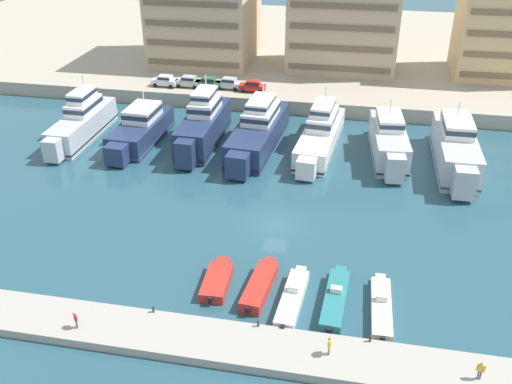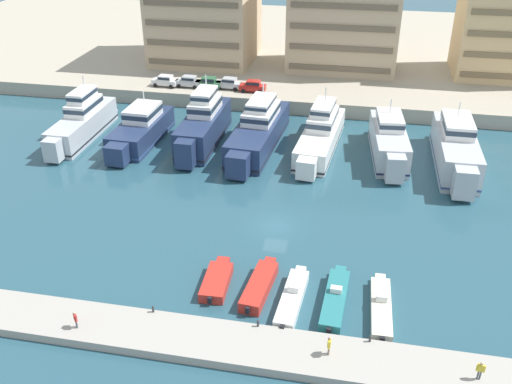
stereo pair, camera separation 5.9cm
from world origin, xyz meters
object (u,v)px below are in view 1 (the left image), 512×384
Objects in this scene: motorboat_teal_center_left at (335,299)px; pedestrian_far_side at (481,369)px; yacht_navy_left at (140,129)px; yacht_silver_mid_right at (455,148)px; motorboat_red_left at (260,286)px; motorboat_white_mid_left at (292,298)px; car_red_center at (253,86)px; pedestrian_mid_deck at (76,318)px; car_silver_center_left at (229,83)px; car_silver_left at (188,81)px; yacht_silver_center_right at (389,141)px; pedestrian_near_edge at (330,344)px; yacht_silver_far_left at (82,121)px; motorboat_red_far_left at (217,281)px; motorboat_cream_center at (381,307)px; yacht_navy_mid_left at (203,125)px; yacht_white_center at (320,134)px; car_green_mid_left at (208,82)px; yacht_navy_center_left at (258,131)px; car_white_far_left at (165,80)px.

motorboat_teal_center_left is 12.80m from pedestrian_far_side.
yacht_silver_mid_right reaches higher than yacht_navy_left.
motorboat_white_mid_left reaches higher than motorboat_red_left.
motorboat_white_mid_left is (-16.25, -30.02, -1.87)m from yacht_silver_mid_right.
motorboat_white_mid_left is at bearing -74.63° from car_red_center.
car_silver_center_left is at bearing 90.57° from pedestrian_mid_deck.
car_silver_left reaches higher than pedestrian_mid_deck.
pedestrian_near_edge is at bearing -96.94° from yacht_silver_center_right.
motorboat_red_far_left is at bearing -46.83° from yacht_silver_far_left.
yacht_silver_center_right is (41.61, 1.79, -0.14)m from yacht_silver_far_left.
car_silver_left is at bearing 120.28° from motorboat_teal_center_left.
car_silver_left is (-26.95, 46.16, 2.60)m from motorboat_teal_center_left.
motorboat_cream_center is (7.47, 0.37, -0.07)m from motorboat_white_mid_left.
yacht_silver_mid_right reaches higher than pedestrian_mid_deck.
car_red_center is (20.70, 17.00, 0.83)m from yacht_silver_far_left.
motorboat_teal_center_left is 2.10× the size of car_red_center.
yacht_navy_left is 0.87× the size of yacht_silver_mid_right.
motorboat_teal_center_left is at bearing -56.43° from yacht_navy_mid_left.
yacht_silver_mid_right is 37.15m from car_silver_center_left.
car_silver_left reaches higher than pedestrian_near_edge.
car_silver_left is at bearing 178.80° from car_red_center.
car_silver_left is at bearing 59.52° from yacht_silver_far_left.
car_silver_left is at bearing 147.20° from yacht_white_center.
pedestrian_mid_deck reaches higher than motorboat_teal_center_left.
motorboat_red_left is (-2.32, -30.97, -1.56)m from yacht_white_center.
car_red_center is (4.02, -0.57, 0.00)m from car_silver_center_left.
car_red_center is at bearing 76.78° from yacht_navy_mid_left.
car_red_center is (7.30, -0.23, 0.00)m from car_green_mid_left.
motorboat_red_far_left is 0.83× the size of motorboat_red_left.
yacht_navy_center_left is at bearing 79.19° from pedestrian_mid_deck.
yacht_silver_mid_right is at bearing -24.63° from car_green_mid_left.
yacht_navy_center_left is 2.41× the size of motorboat_teal_center_left.
motorboat_red_left is (-11.19, -30.10, -1.65)m from yacht_silver_center_right.
yacht_navy_mid_left reaches higher than yacht_white_center.
car_silver_center_left is 4.06m from car_red_center.
yacht_silver_center_right reaches higher than car_green_mid_left.
yacht_navy_mid_left reaches higher than car_silver_left.
pedestrian_far_side is (6.14, -37.72, -0.46)m from yacht_silver_center_right.
yacht_navy_left is 35.83m from motorboat_red_left.
yacht_navy_left is at bearing -173.74° from yacht_white_center.
yacht_navy_center_left is 30.05m from motorboat_red_far_left.
yacht_silver_center_right is (33.11, 1.79, 0.33)m from yacht_navy_left.
pedestrian_mid_deck reaches higher than motorboat_red_left.
yacht_silver_far_left is 21.84m from car_green_mid_left.
yacht_navy_center_left is 17.75m from car_silver_center_left.
car_silver_center_left is 54.14m from pedestrian_mid_deck.
car_white_far_left is at bearing 101.55° from pedestrian_mid_deck.
pedestrian_far_side is at bearing -57.13° from car_green_mid_left.
yacht_white_center is 42.17m from pedestrian_mid_deck.
yacht_silver_far_left reaches higher than car_silver_center_left.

